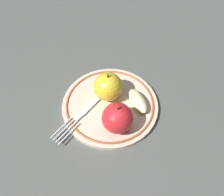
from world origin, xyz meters
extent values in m
plane|color=#4B504A|center=(0.00, 0.00, 0.00)|extent=(2.00, 2.00, 0.00)
cylinder|color=beige|center=(0.00, 0.00, 0.01)|extent=(0.23, 0.23, 0.01)
torus|color=#9E5434|center=(0.00, 0.00, 0.01)|extent=(0.21, 0.21, 0.01)
sphere|color=gold|center=(-0.02, 0.01, 0.05)|extent=(0.07, 0.07, 0.07)
cylinder|color=brown|center=(-0.02, 0.01, 0.09)|extent=(0.00, 0.00, 0.01)
sphere|color=red|center=(0.06, -0.01, 0.05)|extent=(0.07, 0.07, 0.07)
cylinder|color=brown|center=(0.06, -0.01, 0.09)|extent=(0.00, 0.00, 0.01)
ellipsoid|color=beige|center=(0.03, 0.06, 0.03)|extent=(0.07, 0.04, 0.02)
cube|color=silver|center=(-0.02, -0.03, 0.02)|extent=(0.06, 0.10, 0.00)
cube|color=silver|center=(0.01, -0.08, 0.02)|extent=(0.02, 0.02, 0.00)
cube|color=silver|center=(0.01, -0.13, 0.02)|extent=(0.03, 0.06, 0.00)
cube|color=silver|center=(0.02, -0.12, 0.02)|extent=(0.03, 0.06, 0.00)
cube|color=silver|center=(0.03, -0.12, 0.02)|extent=(0.03, 0.06, 0.00)
cube|color=silver|center=(0.03, -0.12, 0.02)|extent=(0.03, 0.06, 0.00)
camera|label=1|loc=(0.31, -0.15, 0.50)|focal=40.00mm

